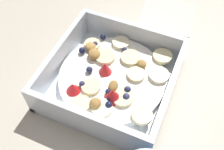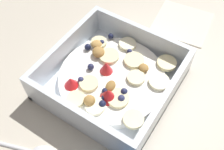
% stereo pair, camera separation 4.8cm
% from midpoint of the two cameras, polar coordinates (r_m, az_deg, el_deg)
% --- Properties ---
extents(ground_plane, '(2.40, 2.40, 0.00)m').
position_cam_midpoint_polar(ground_plane, '(0.52, 1.88, -0.62)').
color(ground_plane, beige).
extents(fruit_bowl, '(0.22, 0.22, 0.06)m').
position_cam_midpoint_polar(fruit_bowl, '(0.49, 2.81, -0.90)').
color(fruit_bowl, white).
rests_on(fruit_bowl, ground).
extents(spoon, '(0.07, 0.17, 0.01)m').
position_cam_midpoint_polar(spoon, '(0.46, -14.41, -15.64)').
color(spoon, silver).
rests_on(spoon, ground).
extents(folded_napkin, '(0.13, 0.13, 0.01)m').
position_cam_midpoint_polar(folded_napkin, '(0.65, 16.97, 10.72)').
color(folded_napkin, silver).
rests_on(folded_napkin, ground).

